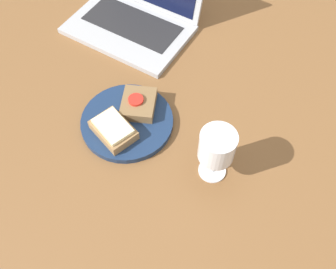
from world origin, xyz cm
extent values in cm
cube|color=brown|center=(0.00, 0.00, 1.50)|extent=(140.00, 140.00, 3.00)
cylinder|color=navy|center=(-8.25, -6.29, 3.80)|extent=(21.90, 21.90, 1.60)
cube|color=#937047|center=(-8.62, -10.88, 5.80)|extent=(11.80, 9.90, 2.41)
cube|color=#F4EAB7|center=(-8.62, -10.88, 7.44)|extent=(10.10, 8.56, 0.88)
cube|color=brown|center=(-7.88, -1.71, 5.89)|extent=(10.85, 11.47, 2.60)
cylinder|color=red|center=(-8.32, -2.00, 7.53)|extent=(3.62, 3.62, 0.68)
cylinder|color=white|center=(14.95, -7.00, 3.20)|extent=(6.08, 6.08, 0.40)
cylinder|color=white|center=(14.95, -7.00, 6.78)|extent=(1.04, 1.04, 6.76)
cylinder|color=white|center=(14.95, -7.00, 13.58)|extent=(7.48, 7.48, 6.84)
cylinder|color=white|center=(14.95, -7.00, 12.61)|extent=(6.88, 6.88, 4.89)
cube|color=#ADAFB5|center=(-26.24, 20.25, 3.73)|extent=(33.48, 21.76, 1.45)
cube|color=#232326|center=(-26.24, 22.20, 4.53)|extent=(27.45, 11.97, 0.16)
camera|label=1|loc=(26.43, -44.60, 76.81)|focal=40.00mm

